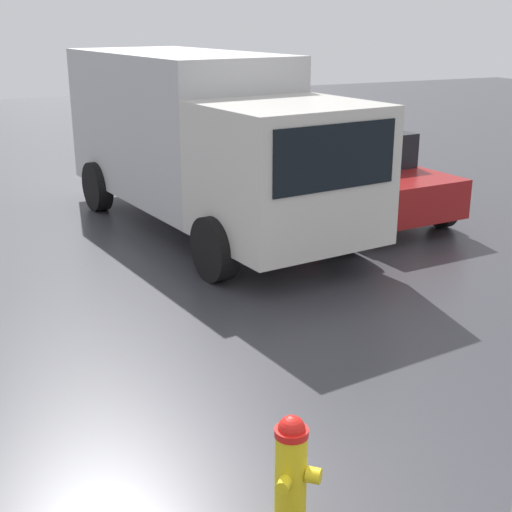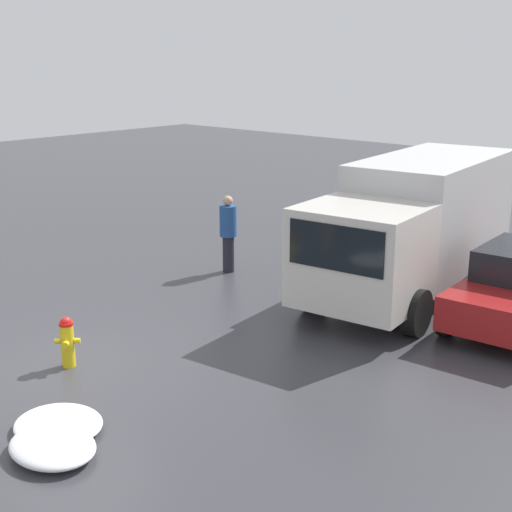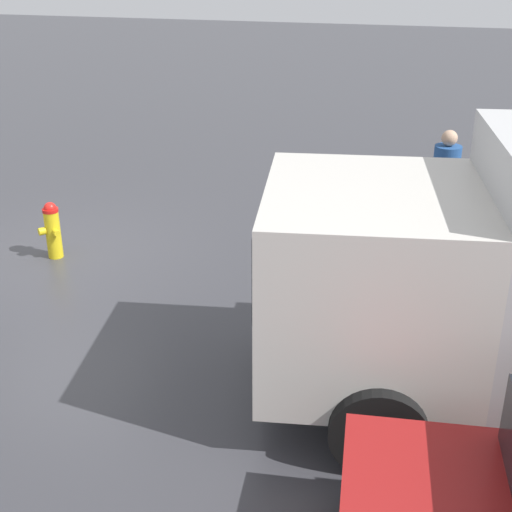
% 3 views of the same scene
% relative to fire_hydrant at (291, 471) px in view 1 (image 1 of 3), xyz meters
% --- Properties ---
extents(fire_hydrant, '(0.37, 0.37, 0.88)m').
position_rel_fire_hydrant_xyz_m(fire_hydrant, '(0.00, 0.00, 0.00)').
color(fire_hydrant, yellow).
rests_on(fire_hydrant, ground_plane).
extents(delivery_truck, '(6.99, 3.15, 2.87)m').
position_rel_fire_hydrant_xyz_m(delivery_truck, '(7.37, -2.22, 1.11)').
color(delivery_truck, beige).
rests_on(delivery_truck, ground_plane).
extents(parked_car, '(3.94, 2.28, 1.53)m').
position_rel_fire_hydrant_xyz_m(parked_car, '(6.88, -4.88, 0.32)').
color(parked_car, maroon).
rests_on(parked_car, ground_plane).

